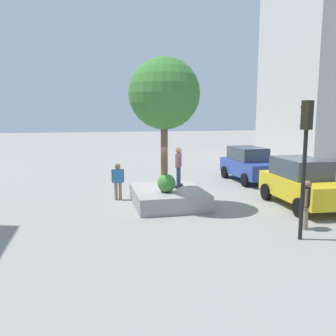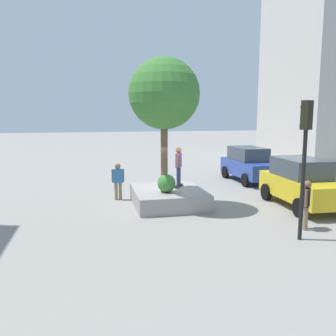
{
  "view_description": "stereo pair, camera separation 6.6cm",
  "coord_description": "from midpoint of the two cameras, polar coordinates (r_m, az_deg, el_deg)",
  "views": [
    {
      "loc": [
        14.76,
        -3.22,
        3.84
      ],
      "look_at": [
        0.45,
        -0.03,
        1.57
      ],
      "focal_mm": 37.99,
      "sensor_mm": 36.0,
      "label": 1
    },
    {
      "loc": [
        14.77,
        -3.16,
        3.84
      ],
      "look_at": [
        0.45,
        -0.03,
        1.57
      ],
      "focal_mm": 37.99,
      "sensor_mm": 36.0,
      "label": 2
    }
  ],
  "objects": [
    {
      "name": "ground_plane",
      "position": [
        15.58,
        -0.14,
        -5.48
      ],
      "size": [
        120.0,
        120.0,
        0.0
      ],
      "primitive_type": "plane",
      "color": "gray"
    },
    {
      "name": "planter_ledge",
      "position": [
        15.07,
        0.13,
        -4.65
      ],
      "size": [
        3.44,
        2.87,
        0.67
      ],
      "primitive_type": "cube",
      "color": "gray",
      "rests_on": "ground"
    },
    {
      "name": "plaza_tree",
      "position": [
        14.19,
        -0.49,
        11.77
      ],
      "size": [
        2.81,
        2.81,
        5.34
      ],
      "color": "brown",
      "rests_on": "planter_ledge"
    },
    {
      "name": "boxwood_shrub",
      "position": [
        14.35,
        -0.1,
        -2.45
      ],
      "size": [
        0.74,
        0.74,
        0.74
      ],
      "primitive_type": "sphere",
      "color": "#3D7A33",
      "rests_on": "planter_ledge"
    },
    {
      "name": "skateboard",
      "position": [
        15.46,
        1.82,
        -2.82
      ],
      "size": [
        0.78,
        0.62,
        0.07
      ],
      "color": "black",
      "rests_on": "planter_ledge"
    },
    {
      "name": "skateboarder",
      "position": [
        15.3,
        1.84,
        0.76
      ],
      "size": [
        0.52,
        0.36,
        1.66
      ],
      "color": "navy",
      "rests_on": "skateboard"
    },
    {
      "name": "sedan_parked",
      "position": [
        20.67,
        12.92,
        0.61
      ],
      "size": [
        4.21,
        2.07,
        1.93
      ],
      "color": "#2D479E",
      "rests_on": "ground"
    },
    {
      "name": "taxi_cab",
      "position": [
        15.66,
        20.78,
        -2.19
      ],
      "size": [
        4.35,
        2.13,
        2.0
      ],
      "color": "gold",
      "rests_on": "ground"
    },
    {
      "name": "traffic_light_corner",
      "position": [
        11.27,
        21.23,
        3.34
      ],
      "size": [
        0.37,
        0.36,
        4.21
      ],
      "color": "black",
      "rests_on": "ground"
    },
    {
      "name": "passerby_with_bag",
      "position": [
        15.94,
        -7.92,
        -1.74
      ],
      "size": [
        0.25,
        0.56,
        1.65
      ],
      "color": "#847056",
      "rests_on": "ground"
    },
    {
      "name": "pedestrian_crossing",
      "position": [
        12.66,
        21.48,
        -5.0
      ],
      "size": [
        0.46,
        0.42,
        1.65
      ],
      "color": "#847056",
      "rests_on": "ground"
    }
  ]
}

